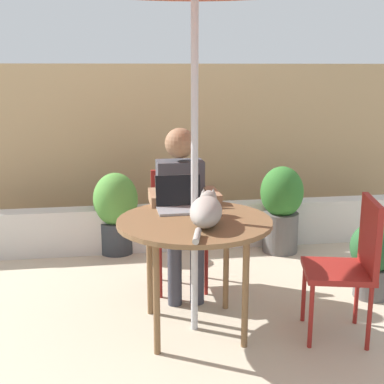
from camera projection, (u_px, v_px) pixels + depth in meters
name	position (u px, v px, depth m)	size (l,w,h in m)	color
ground_plane	(194.00, 329.00, 3.40)	(14.00, 14.00, 0.00)	#BCAD93
fence_back	(160.00, 148.00, 5.37)	(5.37, 0.08, 1.68)	tan
planter_wall_low	(168.00, 227.00, 4.87)	(4.83, 0.20, 0.41)	beige
patio_table	(194.00, 230.00, 3.25)	(0.96, 0.96, 0.74)	brown
chair_occupied	(179.00, 219.00, 4.02)	(0.40, 0.40, 0.89)	maroon
chair_empty	(352.00, 258.00, 3.20)	(0.48, 0.48, 0.89)	maroon
person_seated	(181.00, 202.00, 3.83)	(0.48, 0.48, 1.23)	#3F3F47
laptop	(179.00, 200.00, 3.46)	(0.31, 0.26, 0.21)	gray
cat	(206.00, 211.00, 3.12)	(0.28, 0.63, 0.17)	gray
potted_plant_near_fence	(281.00, 206.00, 4.74)	(0.38, 0.38, 0.79)	#595654
potted_plant_by_chair	(116.00, 209.00, 4.72)	(0.40, 0.40, 0.74)	#33383D
potted_plant_corner	(373.00, 256.00, 3.81)	(0.34, 0.34, 0.56)	#595654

